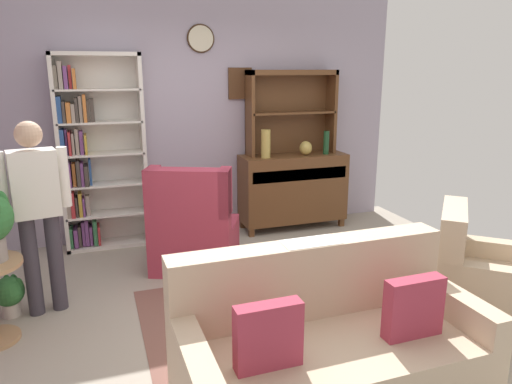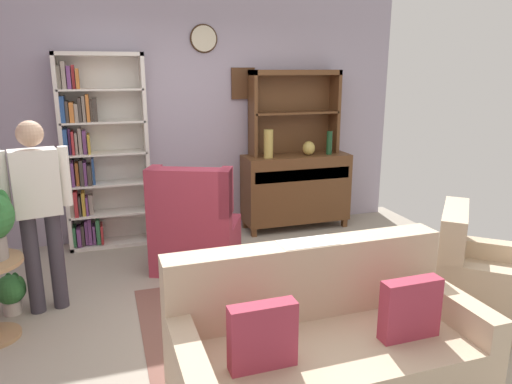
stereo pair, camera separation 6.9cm
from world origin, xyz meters
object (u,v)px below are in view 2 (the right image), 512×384
at_px(potted_plant_small, 11,291).
at_px(sideboard_hutch, 294,101).
at_px(wingback_chair, 195,231).
at_px(bottle_wine, 329,143).
at_px(book_stack, 317,271).
at_px(vase_round, 309,148).
at_px(coffee_table, 308,288).
at_px(person_reading, 38,204).
at_px(couch_floral, 324,351).
at_px(armchair_floral, 483,284).
at_px(vase_tall, 268,144).
at_px(sideboard, 296,188).
at_px(bookshelf, 97,155).

bearing_deg(potted_plant_small, sideboard_hutch, 25.19).
bearing_deg(wingback_chair, bottle_wine, 22.79).
bearing_deg(book_stack, wingback_chair, 114.36).
bearing_deg(vase_round, coffee_table, -113.72).
bearing_deg(person_reading, vase_round, 23.68).
xyz_separation_m(person_reading, book_stack, (1.97, -0.95, -0.44)).
distance_m(vase_round, book_stack, 2.45).
distance_m(sideboard_hutch, couch_floral, 3.53).
xyz_separation_m(sideboard_hutch, armchair_floral, (0.54, -2.65, -1.27)).
relative_size(vase_tall, book_stack, 1.51).
xyz_separation_m(potted_plant_small, coffee_table, (2.17, -0.99, 0.16)).
bearing_deg(sideboard, armchair_floral, -77.91).
xyz_separation_m(bottle_wine, potted_plant_small, (-3.42, -1.23, -0.87)).
distance_m(vase_round, person_reading, 3.14).
distance_m(sideboard, book_stack, 2.41).
relative_size(sideboard, armchair_floral, 1.20).
xyz_separation_m(sideboard, wingback_chair, (-1.42, -0.85, -0.13)).
bearing_deg(wingback_chair, couch_floral, -80.73).
xyz_separation_m(couch_floral, potted_plant_small, (-1.96, 1.71, -0.12)).
relative_size(bottle_wine, wingback_chair, 0.27).
bearing_deg(armchair_floral, potted_plant_small, 161.00).
xyz_separation_m(sideboard_hutch, couch_floral, (-1.07, -3.13, -1.25)).
bearing_deg(vase_round, sideboard, 152.83).
bearing_deg(person_reading, sideboard_hutch, 27.62).
distance_m(vase_tall, bottle_wine, 0.78).
bearing_deg(wingback_chair, sideboard, 30.88).
bearing_deg(potted_plant_small, sideboard, 23.48).
height_order(vase_round, couch_floral, vase_round).
height_order(sideboard, bottle_wine, bottle_wine).
bearing_deg(bookshelf, sideboard_hutch, 0.67).
height_order(bottle_wine, book_stack, bottle_wine).
distance_m(sideboard_hutch, potted_plant_small, 3.61).
relative_size(potted_plant_small, person_reading, 0.21).
xyz_separation_m(vase_round, potted_plant_small, (-3.16, -1.25, -0.81)).
height_order(couch_floral, person_reading, person_reading).
height_order(bottle_wine, coffee_table, bottle_wine).
bearing_deg(book_stack, vase_round, 67.79).
xyz_separation_m(bookshelf, coffee_table, (1.44, -2.39, -0.67)).
xyz_separation_m(person_reading, coffee_table, (1.89, -0.98, -0.55)).
distance_m(bookshelf, wingback_chair, 1.43).
relative_size(potted_plant_small, coffee_table, 0.41).
bearing_deg(coffee_table, vase_tall, 78.21).
height_order(sideboard_hutch, person_reading, sideboard_hutch).
height_order(vase_tall, wingback_chair, vase_tall).
xyz_separation_m(vase_round, wingback_chair, (-1.55, -0.78, -0.62)).
xyz_separation_m(bottle_wine, wingback_chair, (-1.81, -0.76, -0.68)).
distance_m(bottle_wine, wingback_chair, 2.08).
height_order(couch_floral, potted_plant_small, couch_floral).
relative_size(sideboard_hutch, coffee_table, 1.38).
bearing_deg(potted_plant_small, wingback_chair, 16.13).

